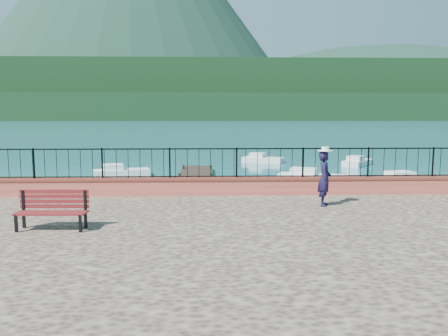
{
  "coord_description": "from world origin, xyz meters",
  "views": [
    {
      "loc": [
        -1.22,
        -10.58,
        3.83
      ],
      "look_at": [
        -0.78,
        2.0,
        2.3
      ],
      "focal_mm": 35.0,
      "sensor_mm": 36.0,
      "label": 1
    }
  ],
  "objects": [
    {
      "name": "foothills",
      "position": [
        0.0,
        360.0,
        22.0
      ],
      "size": [
        900.0,
        120.0,
        44.0
      ],
      "primitive_type": "cube",
      "color": "black",
      "rests_on": "ground"
    },
    {
      "name": "dock",
      "position": [
        -2.0,
        12.0,
        0.15
      ],
      "size": [
        2.0,
        16.0,
        0.3
      ],
      "primitive_type": "cube",
      "color": "#2D231C",
      "rests_on": "ground"
    },
    {
      "name": "ground",
      "position": [
        0.0,
        0.0,
        0.0
      ],
      "size": [
        2000.0,
        2000.0,
        0.0
      ],
      "primitive_type": "plane",
      "color": "#19596B",
      "rests_on": "ground"
    },
    {
      "name": "boat_5",
      "position": [
        10.18,
        22.17,
        0.4
      ],
      "size": [
        3.14,
        3.46,
        0.8
      ],
      "primitive_type": "cube",
      "rotation": [
        0.0,
        0.0,
        0.89
      ],
      "color": "silver",
      "rests_on": "ground"
    },
    {
      "name": "companion_hill",
      "position": [
        220.0,
        560.0,
        0.0
      ],
      "size": [
        448.0,
        384.0,
        180.0
      ],
      "primitive_type": "ellipsoid",
      "color": "#142D23",
      "rests_on": "ground"
    },
    {
      "name": "boat_2",
      "position": [
        9.79,
        12.77,
        0.4
      ],
      "size": [
        4.07,
        2.13,
        0.8
      ],
      "primitive_type": "cube",
      "rotation": [
        0.0,
        0.0,
        0.22
      ],
      "color": "silver",
      "rests_on": "ground"
    },
    {
      "name": "boat_0",
      "position": [
        -6.64,
        8.36,
        0.4
      ],
      "size": [
        4.16,
        1.64,
        0.8
      ],
      "primitive_type": "cube",
      "rotation": [
        0.0,
        0.0,
        -0.08
      ],
      "color": "white",
      "rests_on": "ground"
    },
    {
      "name": "boat_1",
      "position": [
        4.85,
        14.17,
        0.4
      ],
      "size": [
        4.26,
        2.58,
        0.8
      ],
      "primitive_type": "cube",
      "rotation": [
        0.0,
        0.0,
        -0.34
      ],
      "color": "white",
      "rests_on": "ground"
    },
    {
      "name": "park_bench",
      "position": [
        -4.84,
        -0.61,
        1.47
      ],
      "size": [
        1.62,
        0.58,
        0.89
      ],
      "rotation": [
        0.0,
        0.0,
        -0.03
      ],
      "color": "black",
      "rests_on": "promenade"
    },
    {
      "name": "person",
      "position": [
        2.14,
        1.83,
        2.0
      ],
      "size": [
        0.52,
        0.66,
        1.6
      ],
      "primitive_type": "imported",
      "rotation": [
        0.0,
        0.0,
        1.31
      ],
      "color": "black",
      "rests_on": "promenade"
    },
    {
      "name": "hat",
      "position": [
        2.14,
        1.83,
        2.86
      ],
      "size": [
        0.44,
        0.44,
        0.12
      ],
      "primitive_type": "cylinder",
      "color": "white",
      "rests_on": "person"
    },
    {
      "name": "boat_4",
      "position": [
        3.2,
        24.53,
        0.4
      ],
      "size": [
        3.51,
        2.58,
        0.8
      ],
      "primitive_type": "cube",
      "rotation": [
        0.0,
        0.0,
        -0.44
      ],
      "color": "silver",
      "rests_on": "ground"
    },
    {
      "name": "railing",
      "position": [
        0.0,
        3.7,
        2.25
      ],
      "size": [
        27.0,
        0.05,
        0.95
      ],
      "primitive_type": "cube",
      "color": "black",
      "rests_on": "parapet"
    },
    {
      "name": "far_forest",
      "position": [
        0.0,
        300.0,
        9.0
      ],
      "size": [
        900.0,
        60.0,
        18.0
      ],
      "primitive_type": "cube",
      "color": "black",
      "rests_on": "ground"
    },
    {
      "name": "parapet",
      "position": [
        0.0,
        3.7,
        1.49
      ],
      "size": [
        28.0,
        0.46,
        0.58
      ],
      "primitive_type": "cube",
      "color": "#C55747",
      "rests_on": "promenade"
    },
    {
      "name": "boat_3",
      "position": [
        -6.71,
        16.91,
        0.4
      ],
      "size": [
        3.65,
        2.17,
        0.8
      ],
      "primitive_type": "cube",
      "rotation": [
        0.0,
        0.0,
        0.27
      ],
      "color": "silver",
      "rests_on": "ground"
    }
  ]
}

